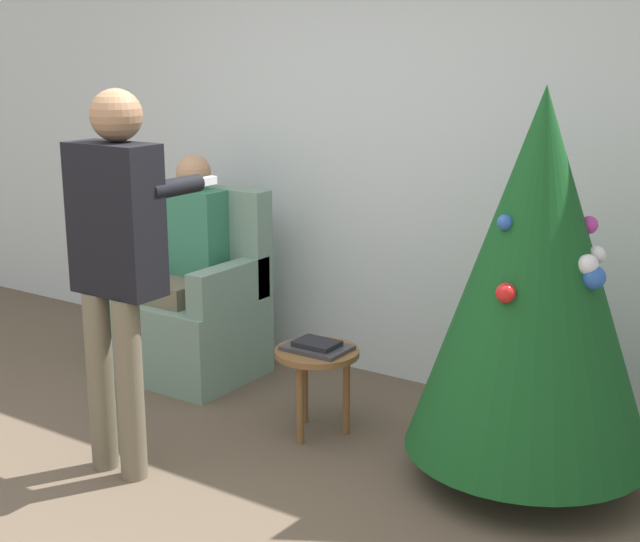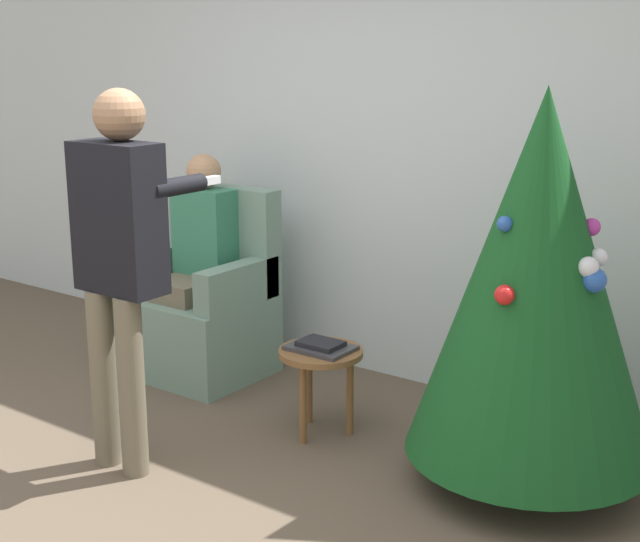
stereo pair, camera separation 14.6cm
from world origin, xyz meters
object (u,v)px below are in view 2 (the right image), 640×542
Objects in this scene: christmas_tree at (537,277)px; person_standing at (120,247)px; person_seated at (197,255)px; armchair at (202,309)px; side_stool at (321,362)px.

christmas_tree is 1.80m from person_standing.
person_standing is at bearing -149.78° from christmas_tree.
christmas_tree reaches higher than person_seated.
person_standing is (-1.56, -0.91, 0.09)m from christmas_tree.
christmas_tree is 2.15m from person_seated.
christmas_tree is 1.01× the size of person_standing.
armchair is at bearing 117.69° from person_standing.
person_seated is at bearing 118.39° from person_standing.
person_seated is (-2.14, 0.16, -0.23)m from christmas_tree.
person_seated is at bearing 165.59° from side_stool.
armchair is 1.41m from person_standing.
person_seated reaches higher than armchair.
christmas_tree is at bearing -4.41° from person_seated.
side_stool is at bearing -173.62° from christmas_tree.
christmas_tree is 1.35× the size of person_seated.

